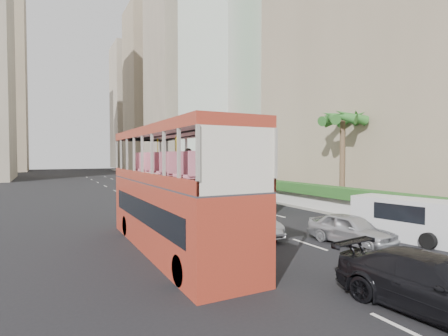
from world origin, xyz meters
TOP-DOWN VIEW (x-y plane):
  - ground_plane at (0.00, 0.00)m, footprint 200.00×200.00m
  - double_decker_bus at (-6.00, 0.00)m, footprint 2.50×11.00m
  - car_silver_lane_a at (-1.75, 0.60)m, footprint 1.69×4.09m
  - car_silver_lane_b at (1.25, -2.80)m, footprint 2.09×4.13m
  - car_black at (-2.24, -8.61)m, footprint 2.54×5.12m
  - van_asset at (1.45, 17.04)m, footprint 3.22×5.70m
  - minibus_near at (1.38, 8.21)m, footprint 2.33×6.79m
  - minibus_far at (4.02, 13.30)m, footprint 2.87×6.37m
  - panel_van_near at (4.37, -3.33)m, footprint 2.74×5.02m
  - panel_van_far at (4.40, 19.27)m, footprint 2.86×5.55m
  - sidewalk at (9.00, 25.00)m, footprint 6.00×120.00m
  - kerb_wall at (6.20, 14.00)m, footprint 0.30×44.00m
  - hedge at (6.20, 14.00)m, footprint 1.10×44.00m
  - palm_tree at (7.80, 4.00)m, footprint 0.36×0.36m
  - shell_station at (10.00, 23.00)m, footprint 6.50×8.00m
  - tower_mid at (18.00, 58.00)m, footprint 16.00×16.00m
  - tower_far_a at (17.00, 82.00)m, footprint 14.00×14.00m
  - tower_far_b at (17.00, 104.00)m, footprint 14.00×14.00m

SIDE VIEW (x-z plane):
  - ground_plane at x=0.00m, z-range 0.00..0.00m
  - car_silver_lane_a at x=-1.75m, z-range -0.66..0.66m
  - car_silver_lane_b at x=1.25m, z-range -0.67..0.67m
  - car_black at x=-2.24m, z-range -0.72..0.72m
  - van_asset at x=1.45m, z-range -0.75..0.75m
  - sidewalk at x=9.00m, z-range 0.00..0.18m
  - kerb_wall at x=6.20m, z-range 0.18..1.18m
  - panel_van_near at x=4.37m, z-range 0.00..1.90m
  - panel_van_far at x=4.40m, z-range 0.00..2.12m
  - minibus_far at x=4.02m, z-range 0.00..2.73m
  - minibus_near at x=1.38m, z-range 0.00..3.00m
  - hedge at x=6.20m, z-range 1.18..1.88m
  - double_decker_bus at x=-6.00m, z-range 0.00..5.06m
  - shell_station at x=10.00m, z-range 0.00..5.50m
  - palm_tree at x=7.80m, z-range 0.18..6.58m
  - tower_far_b at x=17.00m, z-range 0.00..40.00m
  - tower_far_a at x=17.00m, z-range 0.00..44.00m
  - tower_mid at x=18.00m, z-range 0.00..50.00m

